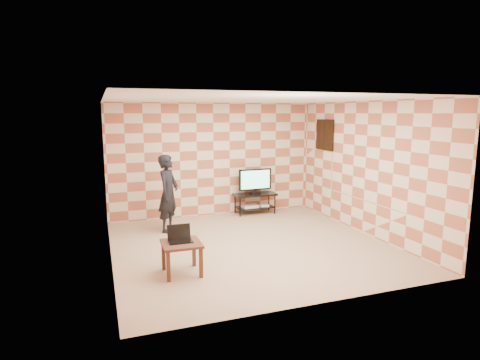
% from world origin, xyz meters
% --- Properties ---
extents(floor, '(5.00, 5.00, 0.00)m').
position_xyz_m(floor, '(0.00, 0.00, 0.00)').
color(floor, tan).
rests_on(floor, ground).
extents(wall_back, '(5.00, 0.02, 2.70)m').
position_xyz_m(wall_back, '(0.00, 2.50, 1.35)').
color(wall_back, beige).
rests_on(wall_back, ground).
extents(wall_front, '(5.00, 0.02, 2.70)m').
position_xyz_m(wall_front, '(0.00, -2.50, 1.35)').
color(wall_front, beige).
rests_on(wall_front, ground).
extents(wall_left, '(0.02, 5.00, 2.70)m').
position_xyz_m(wall_left, '(-2.50, 0.00, 1.35)').
color(wall_left, beige).
rests_on(wall_left, ground).
extents(wall_right, '(0.02, 5.00, 2.70)m').
position_xyz_m(wall_right, '(2.50, 0.00, 1.35)').
color(wall_right, beige).
rests_on(wall_right, ground).
extents(ceiling, '(5.00, 5.00, 0.02)m').
position_xyz_m(ceiling, '(0.00, 0.00, 2.70)').
color(ceiling, white).
rests_on(ceiling, wall_back).
extents(wall_art, '(0.04, 0.72, 0.72)m').
position_xyz_m(wall_art, '(2.47, 1.55, 1.95)').
color(wall_art, black).
rests_on(wall_art, wall_right).
extents(tv_stand, '(1.03, 0.47, 0.50)m').
position_xyz_m(tv_stand, '(0.97, 2.22, 0.37)').
color(tv_stand, black).
rests_on(tv_stand, floor).
extents(tv, '(0.85, 0.17, 0.61)m').
position_xyz_m(tv, '(0.97, 2.22, 0.84)').
color(tv, black).
rests_on(tv, tv_stand).
extents(dvd_player, '(0.41, 0.31, 0.06)m').
position_xyz_m(dvd_player, '(0.82, 2.19, 0.20)').
color(dvd_player, '#BDBDC0').
rests_on(dvd_player, tv_stand).
extents(game_console, '(0.24, 0.19, 0.05)m').
position_xyz_m(game_console, '(1.20, 2.18, 0.20)').
color(game_console, silver).
rests_on(game_console, tv_stand).
extents(side_table, '(0.59, 0.59, 0.50)m').
position_xyz_m(side_table, '(-1.49, -0.91, 0.41)').
color(side_table, '#391F15').
rests_on(side_table, floor).
extents(laptop, '(0.37, 0.29, 0.24)m').
position_xyz_m(laptop, '(-1.50, -0.82, 0.55)').
color(laptop, black).
rests_on(laptop, side_table).
extents(person, '(0.65, 0.71, 1.62)m').
position_xyz_m(person, '(-1.28, 1.44, 0.81)').
color(person, black).
rests_on(person, floor).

